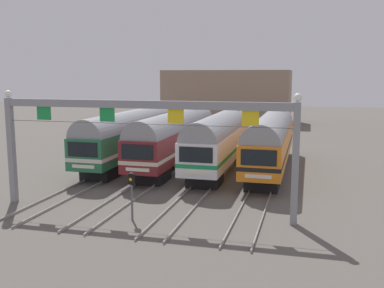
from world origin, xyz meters
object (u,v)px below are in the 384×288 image
catenary_gantry (141,125)px  commuter_train_maroon (176,135)px  yard_signal_mast (132,187)px  commuter_train_green (132,134)px  commuter_train_white (222,137)px  commuter_train_orange (271,138)px

catenary_gantry → commuter_train_maroon: bearing=98.7°
yard_signal_mast → commuter_train_green: bearing=112.3°
commuter_train_white → yard_signal_mast: 15.20m
commuter_train_orange → yard_signal_mast: commuter_train_orange is taller
commuter_train_maroon → commuter_train_orange: size_ratio=1.00×
yard_signal_mast → commuter_train_white: bearing=82.2°
commuter_train_maroon → yard_signal_mast: bearing=-82.2°
commuter_train_maroon → commuter_train_orange: (8.23, 0.00, 0.00)m
commuter_train_white → catenary_gantry: bearing=-98.7°
commuter_train_maroon → yard_signal_mast: 15.20m
commuter_train_maroon → commuter_train_white: 4.11m
commuter_train_green → commuter_train_maroon: (4.11, 0.00, 0.00)m
catenary_gantry → commuter_train_white: bearing=81.3°
commuter_train_white → commuter_train_orange: bearing=0.0°
commuter_train_white → commuter_train_orange: same height
commuter_train_green → yard_signal_mast: size_ratio=6.77×
commuter_train_orange → yard_signal_mast: 16.28m
commuter_train_green → catenary_gantry: size_ratio=1.03×
commuter_train_orange → yard_signal_mast: (-6.17, -15.04, -0.82)m
commuter_train_green → catenary_gantry: bearing=-65.4°
commuter_train_green → commuter_train_orange: commuter_train_orange is taller
commuter_train_white → commuter_train_maroon: bearing=180.0°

